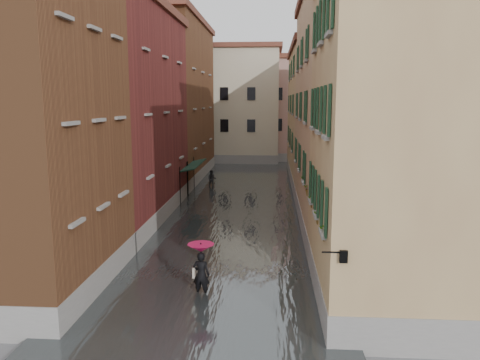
% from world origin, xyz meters
% --- Properties ---
extents(ground, '(120.00, 120.00, 0.00)m').
position_xyz_m(ground, '(0.00, 0.00, 0.00)').
color(ground, '#4F4F51').
rests_on(ground, ground).
extents(floodwater, '(10.00, 60.00, 0.20)m').
position_xyz_m(floodwater, '(0.00, 13.00, 0.10)').
color(floodwater, '#444A4C').
rests_on(floodwater, ground).
extents(building_left_near, '(6.00, 8.00, 13.00)m').
position_xyz_m(building_left_near, '(-7.00, -2.00, 6.50)').
color(building_left_near, brown).
rests_on(building_left_near, ground).
extents(building_left_mid, '(6.00, 14.00, 12.50)m').
position_xyz_m(building_left_mid, '(-7.00, 9.00, 6.25)').
color(building_left_mid, maroon).
rests_on(building_left_mid, ground).
extents(building_left_far, '(6.00, 16.00, 14.00)m').
position_xyz_m(building_left_far, '(-7.00, 24.00, 7.00)').
color(building_left_far, brown).
rests_on(building_left_far, ground).
extents(building_right_near, '(6.00, 8.00, 11.50)m').
position_xyz_m(building_right_near, '(7.00, -2.00, 5.75)').
color(building_right_near, '#A17C53').
rests_on(building_right_near, ground).
extents(building_right_mid, '(6.00, 14.00, 13.00)m').
position_xyz_m(building_right_mid, '(7.00, 9.00, 6.50)').
color(building_right_mid, tan).
rests_on(building_right_mid, ground).
extents(building_right_far, '(6.00, 16.00, 11.50)m').
position_xyz_m(building_right_far, '(7.00, 24.00, 5.75)').
color(building_right_far, '#A17C53').
rests_on(building_right_far, ground).
extents(building_end_cream, '(12.00, 9.00, 13.00)m').
position_xyz_m(building_end_cream, '(-3.00, 38.00, 6.50)').
color(building_end_cream, beige).
rests_on(building_end_cream, ground).
extents(building_end_pink, '(10.00, 9.00, 12.00)m').
position_xyz_m(building_end_pink, '(6.00, 40.00, 6.00)').
color(building_end_pink, '#A67F75').
rests_on(building_end_pink, ground).
extents(awning_near, '(1.09, 3.08, 2.80)m').
position_xyz_m(awning_near, '(-3.49, 14.08, 2.47)').
color(awning_near, black).
rests_on(awning_near, ground).
extents(awning_far, '(1.09, 3.09, 2.80)m').
position_xyz_m(awning_far, '(-3.49, 16.83, 2.47)').
color(awning_far, black).
rests_on(awning_far, ground).
extents(wall_lantern, '(0.71, 0.22, 0.35)m').
position_xyz_m(wall_lantern, '(4.33, -6.00, 3.01)').
color(wall_lantern, black).
rests_on(wall_lantern, ground).
extents(window_planters, '(0.59, 10.57, 0.84)m').
position_xyz_m(window_planters, '(4.12, 0.40, 3.51)').
color(window_planters, brown).
rests_on(window_planters, ground).
extents(pedestrian_main, '(1.01, 1.01, 2.06)m').
position_xyz_m(pedestrian_main, '(-0.25, -2.24, 1.27)').
color(pedestrian_main, black).
rests_on(pedestrian_main, ground).
extents(pedestrian_far, '(0.81, 0.67, 1.52)m').
position_xyz_m(pedestrian_far, '(-2.67, 19.74, 0.76)').
color(pedestrian_far, black).
rests_on(pedestrian_far, ground).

